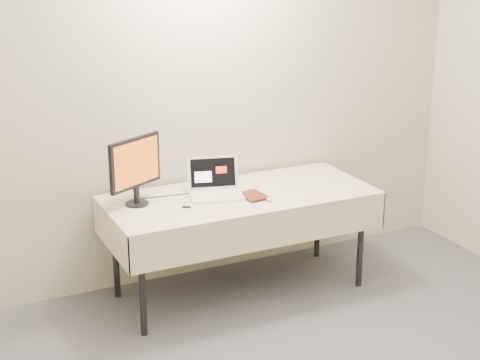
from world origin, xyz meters
name	(u,v)px	position (x,y,z in m)	size (l,w,h in m)	color
back_wall	(213,95)	(0.00, 2.50, 1.35)	(4.00, 0.10, 2.70)	beige
table	(240,202)	(0.00, 2.05, 0.68)	(1.86, 0.81, 0.74)	black
laptop	(215,186)	(-0.16, 2.11, 0.80)	(0.42, 0.38, 0.25)	white
monitor	(135,166)	(-0.71, 2.15, 1.01)	(0.40, 0.24, 0.46)	black
book	(243,185)	(-0.03, 1.94, 0.84)	(0.15, 0.02, 0.21)	maroon
alarm_clock	(223,181)	(-0.03, 2.27, 0.77)	(0.14, 0.07, 0.06)	black
clicker	(269,199)	(0.12, 1.84, 0.75)	(0.04, 0.08, 0.02)	#B6B6B9
paper_form	(322,180)	(0.68, 2.07, 0.74)	(0.10, 0.24, 0.00)	#C1ECBB
usb_dongle	(186,207)	(-0.43, 1.95, 0.74)	(0.06, 0.02, 0.01)	black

